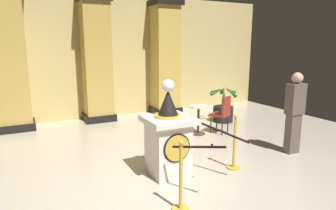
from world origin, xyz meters
TOP-DOWN VIEW (x-y plane):
  - ground_plane at (0.00, 0.00)m, footprint 12.25×12.25m
  - back_wall at (0.00, 5.21)m, footprint 12.25×0.16m
  - pedestal_clock at (0.15, 0.43)m, footprint 0.79×0.79m
  - stanchion_near at (-0.22, -0.70)m, footprint 0.24×0.24m
  - stanchion_far at (1.33, 0.10)m, footprint 0.24×0.24m
  - velvet_rope at (0.56, -0.30)m, footprint 1.21×1.20m
  - column_left at (-2.22, 4.79)m, footprint 0.95×0.95m
  - column_right at (2.22, 4.79)m, footprint 0.93×0.93m
  - column_centre_rear at (0.00, 4.79)m, footprint 0.92×0.92m
  - potted_palm_right at (3.23, 2.94)m, footprint 0.87×0.78m
  - bystander_guest at (2.95, 0.20)m, footprint 0.37×0.23m
  - cafe_table at (1.90, 2.20)m, footprint 0.50×0.50m
  - cafe_chair_red at (2.48, 1.99)m, footprint 0.53×0.53m

SIDE VIEW (x-z plane):
  - ground_plane at x=0.00m, z-range 0.00..0.00m
  - potted_palm_right at x=3.23m, z-range -0.22..0.87m
  - stanchion_near at x=-0.22m, z-range -0.15..0.86m
  - stanchion_far at x=1.33m, z-range -0.16..0.88m
  - cafe_table at x=1.90m, z-range 0.10..0.83m
  - cafe_chair_red at x=2.48m, z-range 0.09..1.05m
  - pedestal_clock at x=0.15m, z-range -0.19..1.48m
  - velvet_rope at x=0.56m, z-range 0.68..0.90m
  - bystander_guest at x=2.95m, z-range 0.05..1.75m
  - column_left at x=-2.22m, z-range -0.01..3.57m
  - column_right at x=2.22m, z-range -0.01..3.57m
  - column_centre_rear at x=0.00m, z-range -0.01..3.57m
  - back_wall at x=0.00m, z-range 0.00..3.73m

